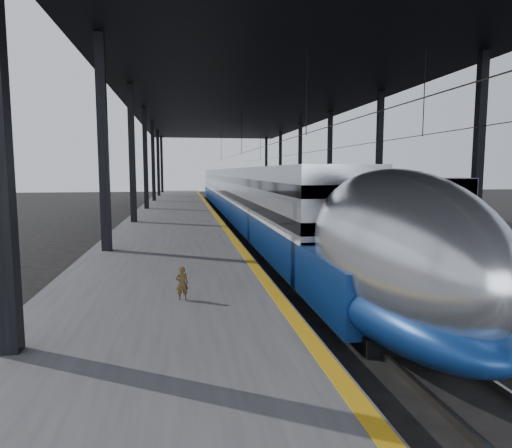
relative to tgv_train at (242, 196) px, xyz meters
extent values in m
plane|color=black|center=(-2.00, -24.73, -1.97)|extent=(160.00, 160.00, 0.00)
cube|color=#4C4C4F|center=(-5.50, -4.73, -1.47)|extent=(6.00, 80.00, 1.00)
cube|color=gold|center=(-2.70, -4.73, -0.97)|extent=(0.30, 80.00, 0.01)
cube|color=slate|center=(-0.72, -4.73, -1.89)|extent=(0.08, 80.00, 0.16)
cube|color=slate|center=(0.72, -4.73, -1.89)|extent=(0.08, 80.00, 0.16)
cube|color=slate|center=(4.28, -4.73, -1.89)|extent=(0.08, 80.00, 0.16)
cube|color=slate|center=(5.72, -4.73, -1.89)|extent=(0.08, 80.00, 0.16)
cube|color=black|center=(-7.80, -19.73, 2.53)|extent=(0.35, 0.35, 9.00)
cube|color=black|center=(7.60, -19.73, 2.53)|extent=(0.35, 0.35, 9.00)
cube|color=black|center=(-7.80, -9.73, 2.53)|extent=(0.35, 0.35, 9.00)
cube|color=black|center=(7.60, -9.73, 2.53)|extent=(0.35, 0.35, 9.00)
cube|color=black|center=(-7.80, 0.27, 2.53)|extent=(0.35, 0.35, 9.00)
cube|color=black|center=(7.60, 0.27, 2.53)|extent=(0.35, 0.35, 9.00)
cube|color=black|center=(-7.80, 10.27, 2.53)|extent=(0.35, 0.35, 9.00)
cube|color=black|center=(7.60, 10.27, 2.53)|extent=(0.35, 0.35, 9.00)
cube|color=black|center=(-7.80, 20.27, 2.53)|extent=(0.35, 0.35, 9.00)
cube|color=black|center=(7.60, 20.27, 2.53)|extent=(0.35, 0.35, 9.00)
cube|color=black|center=(-7.80, 30.27, 2.53)|extent=(0.35, 0.35, 9.00)
cube|color=black|center=(7.60, 30.27, 2.53)|extent=(0.35, 0.35, 9.00)
cube|color=black|center=(-0.10, -4.73, 7.28)|extent=(18.00, 75.00, 0.45)
cylinder|color=slate|center=(0.00, -4.73, 3.53)|extent=(0.03, 74.00, 0.03)
cylinder|color=slate|center=(5.00, -4.73, 3.53)|extent=(0.03, 74.00, 0.03)
cube|color=#B8BABF|center=(0.00, 4.02, 0.28)|extent=(2.85, 57.00, 3.93)
cube|color=navy|center=(0.00, 2.52, -0.94)|extent=(2.92, 62.00, 1.52)
cube|color=silver|center=(0.00, 4.02, -0.16)|extent=(2.94, 57.00, 0.10)
cube|color=black|center=(0.00, 4.02, 1.41)|extent=(2.89, 57.00, 0.41)
cube|color=black|center=(0.00, 4.02, 0.28)|extent=(2.89, 57.00, 0.41)
ellipsoid|color=#B8BABF|center=(0.00, -27.48, 0.14)|extent=(2.85, 8.40, 3.93)
ellipsoid|color=navy|center=(0.00, -27.48, -0.99)|extent=(2.92, 8.40, 1.67)
ellipsoid|color=black|center=(0.00, -30.08, 0.92)|extent=(1.47, 2.20, 0.88)
cube|color=black|center=(0.00, -27.48, -1.77)|extent=(2.16, 2.60, 0.40)
cube|color=black|center=(0.00, -5.48, -1.77)|extent=(2.16, 2.60, 0.40)
cube|color=navy|center=(5.00, -12.60, -0.06)|extent=(2.67, 18.00, 3.63)
cube|color=gray|center=(5.00, -21.00, -0.06)|extent=(2.72, 1.20, 3.68)
cube|color=black|center=(5.00, -21.62, 0.75)|extent=(1.62, 0.06, 0.81)
cube|color=#98140B|center=(5.00, -21.62, -0.49)|extent=(1.15, 0.06, 0.53)
cube|color=gray|center=(5.00, 6.40, -0.06)|extent=(2.67, 18.00, 3.63)
cube|color=gray|center=(5.00, 25.40, -0.06)|extent=(2.67, 18.00, 3.63)
cube|color=black|center=(5.00, -18.60, -1.79)|extent=(2.10, 2.40, 0.36)
cube|color=black|center=(5.00, 3.40, -1.79)|extent=(2.10, 2.40, 0.36)
imported|color=#463317|center=(-4.96, -27.05, -0.57)|extent=(0.31, 0.23, 0.80)
camera|label=1|loc=(-4.91, -37.63, 2.03)|focal=32.00mm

